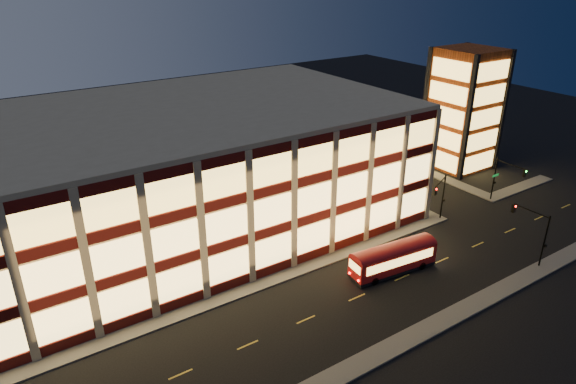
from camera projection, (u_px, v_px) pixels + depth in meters
ground at (287, 281)px, 51.52m from camera, size 200.00×200.00×0.00m
sidewalk_office_south at (257, 285)px, 50.73m from camera, size 54.00×2.00×0.15m
sidewalk_office_east at (352, 178)px, 76.05m from camera, size 2.00×30.00×0.15m
sidewalk_tower_south at (518, 188)px, 72.56m from camera, size 14.00×2.00×0.15m
sidewalk_tower_west at (405, 163)px, 81.64m from camera, size 2.00×30.00×0.15m
sidewalk_near at (376, 356)px, 41.64m from camera, size 100.00×2.00×0.15m
office_building at (186, 168)px, 59.89m from camera, size 50.45×30.45×14.50m
stair_tower at (464, 110)px, 77.18m from camera, size 8.60×8.60×18.00m
traffic_signal_far at (440, 192)px, 61.29m from camera, size 3.79×1.87×6.00m
traffic_signal_right at (505, 175)px, 66.38m from camera, size 1.20×4.37×6.00m
traffic_signal_near at (533, 226)px, 53.40m from camera, size 0.32×4.45×6.00m
trolley_bus at (393, 257)px, 52.34m from camera, size 9.66×3.36×3.20m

